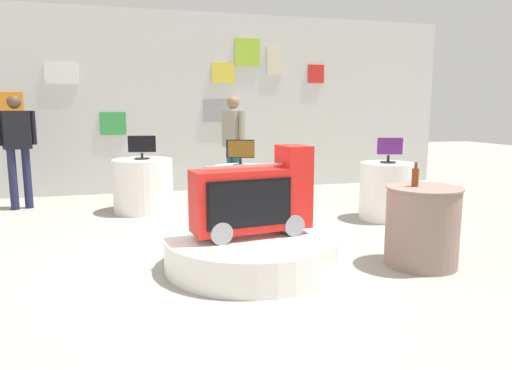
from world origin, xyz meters
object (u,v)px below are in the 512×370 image
at_px(display_pedestal_left_rear, 143,185).
at_px(shopper_browsing_rear, 17,143).
at_px(tv_on_center_rear, 389,149).
at_px(novelty_firetruck_tv, 254,200).
at_px(display_pedestal_right_rear, 241,195).
at_px(shopper_browsing_near_truck, 233,141).
at_px(main_display_pedestal, 252,251).
at_px(side_table_round, 422,226).
at_px(tv_on_right_rear, 240,152).
at_px(display_pedestal_center_rear, 387,191).
at_px(bottle_on_side_table, 415,177).
at_px(tv_on_left_rear, 142,146).

bearing_deg(display_pedestal_left_rear, shopper_browsing_rear, 160.27).
bearing_deg(display_pedestal_left_rear, tv_on_center_rear, -22.89).
distance_m(novelty_firetruck_tv, tv_on_center_rear, 2.76).
distance_m(tv_on_center_rear, display_pedestal_right_rear, 2.15).
height_order(novelty_firetruck_tv, shopper_browsing_near_truck, shopper_browsing_near_truck).
relative_size(main_display_pedestal, shopper_browsing_rear, 0.97).
xyz_separation_m(main_display_pedestal, display_pedestal_right_rear, (0.27, 1.66, 0.24)).
bearing_deg(shopper_browsing_near_truck, side_table_round, -71.93).
bearing_deg(novelty_firetruck_tv, tv_on_right_rear, 81.42).
xyz_separation_m(tv_on_right_rear, shopper_browsing_rear, (-3.05, 1.85, 0.04)).
relative_size(tv_on_center_rear, shopper_browsing_rear, 0.21).
bearing_deg(side_table_round, tv_on_right_rear, 123.44).
xyz_separation_m(main_display_pedestal, novelty_firetruck_tv, (0.02, -0.00, 0.51)).
relative_size(display_pedestal_left_rear, side_table_round, 1.13).
height_order(display_pedestal_center_rear, shopper_browsing_rear, shopper_browsing_rear).
distance_m(main_display_pedestal, display_pedestal_center_rear, 2.77).
bearing_deg(display_pedestal_center_rear, bottle_on_side_table, -113.35).
xyz_separation_m(display_pedestal_left_rear, bottle_on_side_table, (2.50, -3.19, 0.48)).
bearing_deg(display_pedestal_right_rear, display_pedestal_left_rear, 135.74).
height_order(display_pedestal_left_rear, tv_on_right_rear, tv_on_right_rear).
relative_size(display_pedestal_center_rear, shopper_browsing_rear, 0.46).
height_order(main_display_pedestal, shopper_browsing_rear, shopper_browsing_rear).
bearing_deg(shopper_browsing_near_truck, tv_on_left_rear, -170.67).
bearing_deg(tv_on_left_rear, shopper_browsing_near_truck, 9.33).
xyz_separation_m(tv_on_center_rear, tv_on_right_rear, (-2.06, 0.19, -0.01)).
height_order(display_pedestal_right_rear, tv_on_right_rear, tv_on_right_rear).
bearing_deg(tv_on_left_rear, bottle_on_side_table, -51.87).
xyz_separation_m(novelty_firetruck_tv, display_pedestal_left_rear, (-0.98, 2.86, -0.27)).
distance_m(side_table_round, shopper_browsing_near_truck, 3.71).
bearing_deg(main_display_pedestal, tv_on_center_rear, 32.20).
xyz_separation_m(novelty_firetruck_tv, display_pedestal_right_rear, (0.25, 1.66, -0.27)).
height_order(side_table_round, bottle_on_side_table, bottle_on_side_table).
xyz_separation_m(display_pedestal_right_rear, side_table_round, (1.35, -2.05, 0.00)).
xyz_separation_m(novelty_firetruck_tv, tv_on_right_rear, (0.25, 1.66, 0.31)).
height_order(tv_on_center_rear, display_pedestal_right_rear, tv_on_center_rear).
distance_m(tv_on_center_rear, tv_on_right_rear, 2.07).
height_order(display_pedestal_center_rear, tv_on_right_rear, tv_on_right_rear).
bearing_deg(side_table_round, tv_on_center_rear, 69.10).
bearing_deg(main_display_pedestal, display_pedestal_left_rear, 108.46).
distance_m(novelty_firetruck_tv, shopper_browsing_near_truck, 3.15).
bearing_deg(tv_on_center_rear, novelty_firetruck_tv, -147.46).
xyz_separation_m(main_display_pedestal, side_table_round, (1.62, -0.39, 0.24)).
bearing_deg(shopper_browsing_near_truck, novelty_firetruck_tv, -98.56).
relative_size(display_pedestal_center_rear, side_table_round, 1.01).
height_order(novelty_firetruck_tv, tv_on_right_rear, novelty_firetruck_tv).
height_order(bottle_on_side_table, shopper_browsing_near_truck, shopper_browsing_near_truck).
height_order(tv_on_left_rear, display_pedestal_right_rear, tv_on_left_rear).
height_order(main_display_pedestal, tv_on_right_rear, tv_on_right_rear).
bearing_deg(display_pedestal_left_rear, shopper_browsing_near_truck, 9.18).
bearing_deg(shopper_browsing_rear, main_display_pedestal, -51.67).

